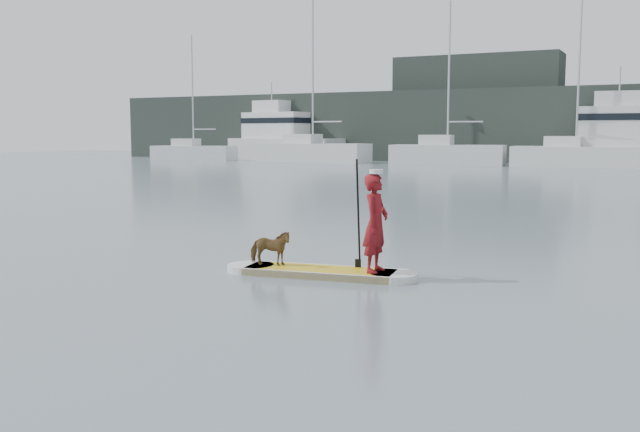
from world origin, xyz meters
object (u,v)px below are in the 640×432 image
at_px(sailboat_b, 312,150).
at_px(sailboat_c, 446,153).
at_px(paddler, 376,223).
at_px(motor_yacht_a, 636,139).
at_px(paddleboard, 320,272).
at_px(motor_yacht_b, 282,138).
at_px(dog, 270,248).
at_px(sailboat_d, 574,154).
at_px(sailboat_a, 193,152).

bearing_deg(sailboat_b, sailboat_c, 1.52).
height_order(paddler, motor_yacht_a, motor_yacht_a).
distance_m(paddleboard, paddler, 1.27).
bearing_deg(paddler, motor_yacht_b, 30.03).
bearing_deg(paddleboard, dog, -180.00).
relative_size(paddler, sailboat_d, 0.12).
height_order(paddleboard, sailboat_c, sailboat_c).
bearing_deg(dog, paddler, -99.82).
bearing_deg(motor_yacht_b, paddler, -51.78).
xyz_separation_m(paddler, sailboat_b, (-22.74, 42.26, 0.07)).
relative_size(dog, sailboat_b, 0.05).
bearing_deg(motor_yacht_b, sailboat_a, -134.47).
height_order(paddler, motor_yacht_b, motor_yacht_b).
bearing_deg(motor_yacht_a, sailboat_d, -156.49).
xyz_separation_m(sailboat_b, sailboat_d, (20.65, 0.44, -0.07)).
bearing_deg(dog, paddleboard, -99.82).
height_order(sailboat_d, motor_yacht_b, sailboat_d).
xyz_separation_m(motor_yacht_a, motor_yacht_b, (-29.61, 1.40, 0.01)).
bearing_deg(sailboat_c, dog, -83.20).
distance_m(paddleboard, motor_yacht_a, 45.08).
distance_m(sailboat_a, motor_yacht_b, 8.07).
bearing_deg(motor_yacht_a, paddler, -97.46).
relative_size(motor_yacht_a, motor_yacht_b, 1.09).
relative_size(paddler, motor_yacht_b, 0.14).
relative_size(paddleboard, dog, 4.58).
bearing_deg(dog, sailboat_c, -6.18).
distance_m(sailboat_d, motor_yacht_a, 4.51).
height_order(sailboat_c, motor_yacht_b, sailboat_c).
height_order(sailboat_a, sailboat_b, sailboat_b).
distance_m(paddler, motor_yacht_a, 44.86).
relative_size(sailboat_b, motor_yacht_b, 1.28).
xyz_separation_m(paddler, sailboat_a, (-34.10, 41.25, -0.15)).
relative_size(sailboat_c, sailboat_d, 0.94).
bearing_deg(sailboat_d, motor_yacht_b, 170.81).
distance_m(dog, sailboat_d, 42.99).
height_order(paddleboard, paddler, paddler).
xyz_separation_m(paddleboard, motor_yacht_b, (-26.92, 46.35, 1.93)).
bearing_deg(sailboat_a, dog, -59.12).
height_order(dog, sailboat_c, sailboat_c).
bearing_deg(paddleboard, sailboat_d, 82.66).
xyz_separation_m(dog, sailboat_c, (-9.40, 42.33, 0.48)).
height_order(sailboat_a, motor_yacht_b, sailboat_a).
xyz_separation_m(sailboat_c, motor_yacht_a, (12.97, 2.76, 1.08)).
height_order(paddler, sailboat_a, sailboat_a).
relative_size(dog, sailboat_d, 0.06).
bearing_deg(motor_yacht_a, sailboat_a, -179.55).
xyz_separation_m(paddler, sailboat_d, (-2.09, 42.70, 0.00)).
bearing_deg(dog, sailboat_b, 7.49).
height_order(paddler, sailboat_c, sailboat_c).
height_order(dog, motor_yacht_b, motor_yacht_b).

